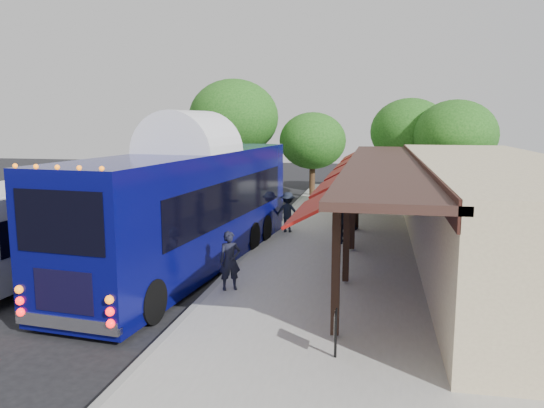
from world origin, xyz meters
The scene contains 15 objects.
ground centered at (0.00, 0.00, 0.00)m, with size 90.00×90.00×0.00m, color black.
sidewalk centered at (5.00, 4.00, 0.07)m, with size 10.00×40.00×0.15m, color #9E9B93.
curb centered at (0.05, 4.00, 0.07)m, with size 0.20×40.00×0.16m, color gray.
station_shelter centered at (8.38, 4.00, 1.85)m, with size 8.15×20.00×3.60m.
coach_bus centered at (-1.45, 1.30, 2.23)m, with size 4.01×13.17×4.15m.
city_bus centered at (-5.68, 1.22, 1.67)m, with size 3.23×11.36×3.01m.
ped_a centered at (0.60, -1.21, 0.99)m, with size 0.61×0.40×1.68m, color black.
ped_b centered at (3.40, 7.84, 1.12)m, with size 0.94×0.73×1.94m, color black.
ped_c centered at (3.40, 5.15, 1.04)m, with size 1.04×0.43×1.78m, color black.
ped_d centered at (0.91, 6.81, 1.01)m, with size 1.11×0.64×1.71m, color black.
sign_board centered at (3.87, -5.00, 0.81)m, with size 0.06×0.44×0.97m.
tree_left centered at (0.55, 18.34, 3.59)m, with size 4.21×4.21×5.39m.
tree_mid centered at (6.55, 19.26, 4.17)m, with size 4.89×4.89×6.26m.
tree_right centered at (8.97, 16.95, 4.04)m, with size 4.74×4.74×6.07m.
tree_far centered at (-4.77, 19.01, 5.04)m, with size 5.91×5.91×7.56m.
Camera 1 is at (4.58, -15.19, 4.92)m, focal length 35.00 mm.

